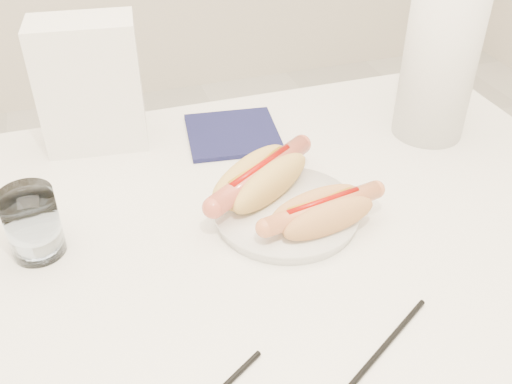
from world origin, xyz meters
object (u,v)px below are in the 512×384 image
object	(u,v)px
table	(211,285)
hotdog_left	(261,178)
hotdog_right	(322,212)
plate	(286,214)
paper_towel_roll	(440,60)
napkin_box	(90,85)
water_glass	(32,223)

from	to	relation	value
table	hotdog_left	xyz separation A→B (m)	(0.10, 0.08, 0.10)
table	hotdog_right	distance (m)	0.18
plate	paper_towel_roll	bearing A→B (deg)	25.02
hotdog_left	napkin_box	size ratio (longest dim) A/B	0.87
table	water_glass	xyz separation A→B (m)	(-0.20, 0.07, 0.11)
plate	hotdog_left	size ratio (longest dim) A/B	1.06
hotdog_right	paper_towel_roll	world-z (taller)	paper_towel_roll
hotdog_right	water_glass	distance (m)	0.36
water_glass	paper_towel_roll	world-z (taller)	paper_towel_roll
paper_towel_roll	hotdog_right	bearing A→B (deg)	-145.41
plate	hotdog_right	size ratio (longest dim) A/B	1.12
table	hotdog_left	distance (m)	0.16
plate	hotdog_left	distance (m)	0.06
hotdog_left	table	bearing A→B (deg)	-173.69
water_glass	napkin_box	size ratio (longest dim) A/B	0.44
paper_towel_roll	hotdog_left	bearing A→B (deg)	-163.41
plate	water_glass	size ratio (longest dim) A/B	2.08
water_glass	plate	bearing A→B (deg)	-6.42
water_glass	napkin_box	xyz separation A→B (m)	(0.10, 0.25, 0.06)
hotdog_right	water_glass	xyz separation A→B (m)	(-0.35, 0.08, 0.01)
hotdog_left	paper_towel_roll	bearing A→B (deg)	-16.58
hotdog_left	hotdog_right	world-z (taller)	hotdog_left
hotdog_right	table	bearing A→B (deg)	164.99
plate	paper_towel_roll	xyz separation A→B (m)	(0.31, 0.14, 0.12)
hotdog_left	water_glass	size ratio (longest dim) A/B	1.96
napkin_box	plate	bearing A→B (deg)	-45.07
table	water_glass	world-z (taller)	water_glass
hotdog_left	water_glass	distance (m)	0.30
table	plate	size ratio (longest dim) A/B	6.27
plate	paper_towel_roll	world-z (taller)	paper_towel_roll
table	plate	bearing A→B (deg)	16.01
hotdog_right	paper_towel_roll	distance (m)	0.35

